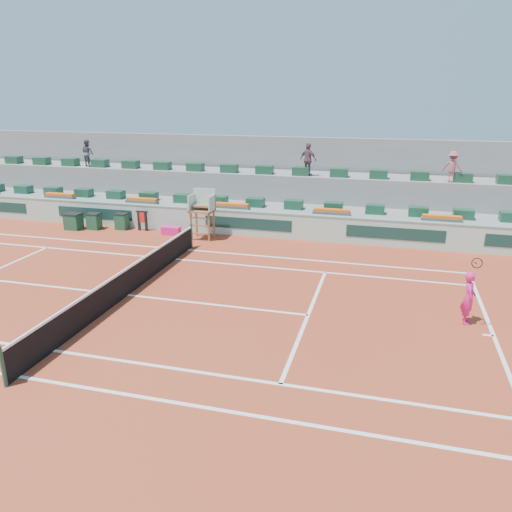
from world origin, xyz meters
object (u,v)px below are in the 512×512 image
object	(u,v)px
player_bag	(171,231)
drink_cooler_a	(122,221)
umpire_chair	(203,207)
tennis_player	(469,298)

from	to	relation	value
player_bag	drink_cooler_a	size ratio (longest dim) A/B	1.10
umpire_chair	drink_cooler_a	size ratio (longest dim) A/B	2.86
tennis_player	drink_cooler_a	bearing A→B (deg)	155.54
player_bag	umpire_chair	bearing A→B (deg)	-4.79
drink_cooler_a	tennis_player	bearing A→B (deg)	-24.46
tennis_player	player_bag	bearing A→B (deg)	152.01
drink_cooler_a	tennis_player	distance (m)	17.46
player_bag	umpire_chair	distance (m)	2.24
player_bag	umpire_chair	xyz separation A→B (m)	(1.79, -0.15, 1.34)
tennis_player	umpire_chair	bearing A→B (deg)	148.91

